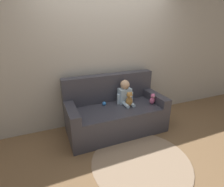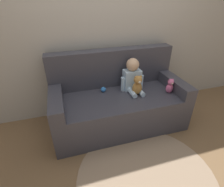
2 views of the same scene
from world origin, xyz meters
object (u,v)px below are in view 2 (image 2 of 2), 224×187
(plush_toy_side, at_px, (170,86))
(toy_ball, at_px, (103,89))
(teddy_bear_brown, at_px, (137,85))
(couch, at_px, (117,101))
(person_baby, at_px, (132,77))

(plush_toy_side, height_order, toy_ball, plush_toy_side)
(teddy_bear_brown, distance_m, plush_toy_side, 0.44)
(couch, distance_m, plush_toy_side, 0.73)
(teddy_bear_brown, bearing_deg, toy_ball, 154.37)
(couch, height_order, plush_toy_side, couch)
(teddy_bear_brown, xyz_separation_m, plush_toy_side, (0.43, -0.08, -0.03))
(couch, xyz_separation_m, person_baby, (0.22, 0.04, 0.32))
(couch, relative_size, toy_ball, 24.84)
(couch, relative_size, plush_toy_side, 8.65)
(plush_toy_side, bearing_deg, person_baby, 151.52)
(toy_ball, bearing_deg, couch, -23.76)
(person_baby, distance_m, plush_toy_side, 0.51)
(couch, height_order, person_baby, couch)
(couch, xyz_separation_m, teddy_bear_brown, (0.23, -0.12, 0.27))
(plush_toy_side, bearing_deg, couch, 163.20)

